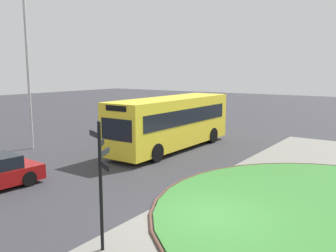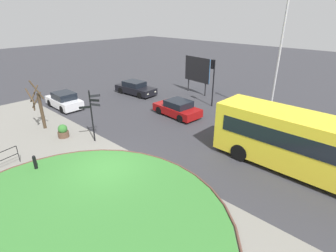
% 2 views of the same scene
% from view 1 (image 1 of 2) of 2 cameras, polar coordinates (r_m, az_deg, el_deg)
% --- Properties ---
extents(ground, '(120.00, 120.00, 0.00)m').
position_cam_1_polar(ground, '(12.03, 6.83, -14.43)').
color(ground, '#333338').
extents(sidewalk_paving, '(32.00, 8.06, 0.02)m').
position_cam_1_polar(sidewalk_paving, '(11.33, 16.03, -16.20)').
color(sidewalk_paving, gray).
rests_on(sidewalk_paving, ground).
extents(signpost_directional, '(0.99, 1.25, 3.49)m').
position_cam_1_polar(signpost_directional, '(9.50, -10.65, -7.65)').
color(signpost_directional, black).
rests_on(signpost_directional, ground).
extents(bus_yellow, '(9.67, 2.63, 3.12)m').
position_cam_1_polar(bus_yellow, '(21.54, 0.58, 0.70)').
color(bus_yellow, yellow).
rests_on(bus_yellow, ground).
extents(lamppost_tall, '(0.32, 0.32, 9.57)m').
position_cam_1_polar(lamppost_tall, '(22.97, -21.49, 9.11)').
color(lamppost_tall, '#B7B7BC').
rests_on(lamppost_tall, ground).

